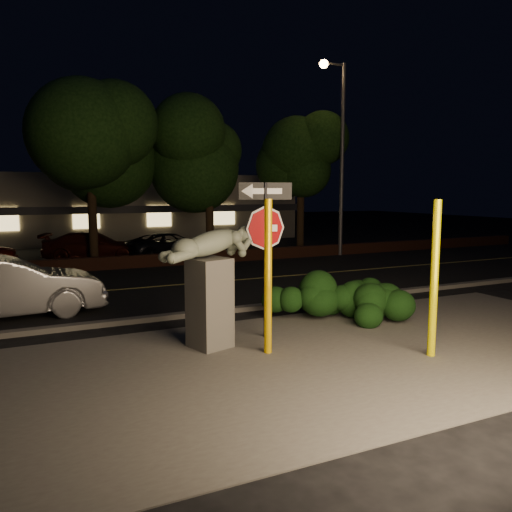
{
  "coord_description": "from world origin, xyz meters",
  "views": [
    {
      "loc": [
        -5.15,
        -8.41,
        3.01
      ],
      "look_at": [
        -0.55,
        1.4,
        1.6
      ],
      "focal_mm": 35.0,
      "sensor_mm": 36.0,
      "label": 1
    }
  ],
  "objects_px": {
    "yellow_pole_left": "(268,278)",
    "yellow_pole_right": "(434,279)",
    "sculpture": "(211,274)",
    "streetlight": "(339,142)",
    "silver_sedan": "(1,288)",
    "parked_car_darkred": "(93,246)",
    "signpost": "(265,229)",
    "parked_car_dark": "(172,245)"
  },
  "relations": [
    {
      "from": "yellow_pole_left",
      "to": "yellow_pole_right",
      "type": "distance_m",
      "value": 2.99
    },
    {
      "from": "sculpture",
      "to": "yellow_pole_right",
      "type": "bearing_deg",
      "value": -50.57
    },
    {
      "from": "streetlight",
      "to": "sculpture",
      "type": "bearing_deg",
      "value": -130.28
    },
    {
      "from": "silver_sedan",
      "to": "yellow_pole_left",
      "type": "bearing_deg",
      "value": -142.76
    },
    {
      "from": "sculpture",
      "to": "parked_car_darkred",
      "type": "bearing_deg",
      "value": 74.21
    },
    {
      "from": "yellow_pole_left",
      "to": "parked_car_darkred",
      "type": "bearing_deg",
      "value": 94.91
    },
    {
      "from": "signpost",
      "to": "silver_sedan",
      "type": "distance_m",
      "value": 6.56
    },
    {
      "from": "sculpture",
      "to": "silver_sedan",
      "type": "relative_size",
      "value": 0.51
    },
    {
      "from": "yellow_pole_left",
      "to": "streetlight",
      "type": "xyz_separation_m",
      "value": [
        9.35,
        11.49,
        3.81
      ]
    },
    {
      "from": "parked_car_dark",
      "to": "streetlight",
      "type": "bearing_deg",
      "value": -117.46
    },
    {
      "from": "streetlight",
      "to": "signpost",
      "type": "bearing_deg",
      "value": -126.99
    },
    {
      "from": "parked_car_darkred",
      "to": "signpost",
      "type": "bearing_deg",
      "value": -157.31
    },
    {
      "from": "parked_car_darkred",
      "to": "streetlight",
      "type": "bearing_deg",
      "value": -90.72
    },
    {
      "from": "yellow_pole_left",
      "to": "yellow_pole_right",
      "type": "bearing_deg",
      "value": -28.42
    },
    {
      "from": "yellow_pole_left",
      "to": "yellow_pole_right",
      "type": "relative_size",
      "value": 1.0
    },
    {
      "from": "silver_sedan",
      "to": "parked_car_darkred",
      "type": "distance_m",
      "value": 10.24
    },
    {
      "from": "signpost",
      "to": "parked_car_dark",
      "type": "height_order",
      "value": "signpost"
    },
    {
      "from": "streetlight",
      "to": "yellow_pole_left",
      "type": "bearing_deg",
      "value": -125.84
    },
    {
      "from": "yellow_pole_left",
      "to": "sculpture",
      "type": "relative_size",
      "value": 1.23
    },
    {
      "from": "yellow_pole_right",
      "to": "silver_sedan",
      "type": "height_order",
      "value": "yellow_pole_right"
    },
    {
      "from": "yellow_pole_left",
      "to": "parked_car_darkred",
      "type": "xyz_separation_m",
      "value": [
        -1.26,
        14.63,
        -0.82
      ]
    },
    {
      "from": "signpost",
      "to": "streetlight",
      "type": "bearing_deg",
      "value": 65.21
    },
    {
      "from": "yellow_pole_right",
      "to": "sculpture",
      "type": "distance_m",
      "value": 4.11
    },
    {
      "from": "yellow_pole_right",
      "to": "streetlight",
      "type": "distance_m",
      "value": 15.05
    },
    {
      "from": "signpost",
      "to": "parked_car_darkred",
      "type": "xyz_separation_m",
      "value": [
        -1.66,
        13.7,
        -1.64
      ]
    },
    {
      "from": "yellow_pole_right",
      "to": "parked_car_darkred",
      "type": "xyz_separation_m",
      "value": [
        -3.89,
        16.06,
        -0.81
      ]
    },
    {
      "from": "parked_car_dark",
      "to": "sculpture",
      "type": "bearing_deg",
      "value": 158.1
    },
    {
      "from": "yellow_pole_right",
      "to": "signpost",
      "type": "xyz_separation_m",
      "value": [
        -2.23,
        2.36,
        0.83
      ]
    },
    {
      "from": "signpost",
      "to": "streetlight",
      "type": "distance_m",
      "value": 14.16
    },
    {
      "from": "yellow_pole_right",
      "to": "parked_car_dark",
      "type": "xyz_separation_m",
      "value": [
        -0.6,
        15.28,
        -0.86
      ]
    },
    {
      "from": "yellow_pole_right",
      "to": "parked_car_darkred",
      "type": "height_order",
      "value": "yellow_pole_right"
    },
    {
      "from": "yellow_pole_right",
      "to": "parked_car_dark",
      "type": "distance_m",
      "value": 15.31
    },
    {
      "from": "signpost",
      "to": "sculpture",
      "type": "bearing_deg",
      "value": -158.58
    },
    {
      "from": "parked_car_darkred",
      "to": "yellow_pole_right",
      "type": "bearing_deg",
      "value": -150.61
    },
    {
      "from": "parked_car_darkred",
      "to": "sculpture",
      "type": "bearing_deg",
      "value": -162.39
    },
    {
      "from": "yellow_pole_left",
      "to": "silver_sedan",
      "type": "height_order",
      "value": "yellow_pole_left"
    },
    {
      "from": "parked_car_darkred",
      "to": "parked_car_dark",
      "type": "xyz_separation_m",
      "value": [
        3.29,
        -0.78,
        -0.04
      ]
    },
    {
      "from": "signpost",
      "to": "sculpture",
      "type": "xyz_separation_m",
      "value": [
        -1.22,
        -0.13,
        -0.82
      ]
    },
    {
      "from": "yellow_pole_left",
      "to": "streetlight",
      "type": "height_order",
      "value": "streetlight"
    },
    {
      "from": "yellow_pole_right",
      "to": "sculpture",
      "type": "height_order",
      "value": "yellow_pole_right"
    },
    {
      "from": "yellow_pole_right",
      "to": "parked_car_darkred",
      "type": "distance_m",
      "value": 16.54
    },
    {
      "from": "yellow_pole_left",
      "to": "sculpture",
      "type": "distance_m",
      "value": 1.15
    }
  ]
}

